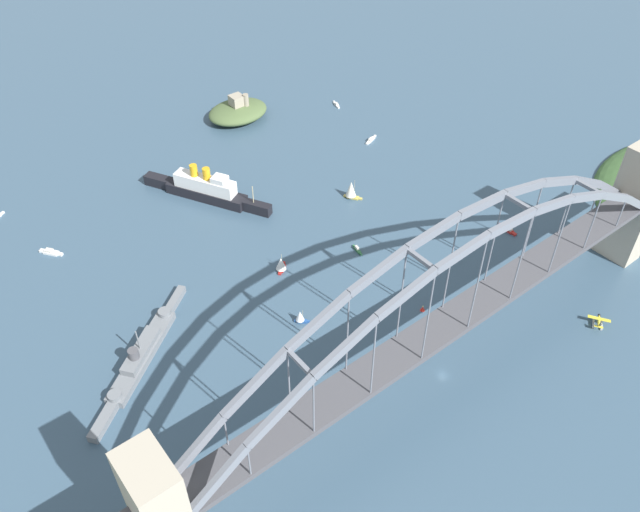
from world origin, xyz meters
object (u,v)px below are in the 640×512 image
Objects in this scene: harbor_arch_bridge at (454,320)px; fort_island_mid_harbor at (238,111)px; small_boat_6 at (357,249)px; channel_marker_buoy at (423,309)px; naval_cruiser at (141,355)px; seaplane_taxiing_near_bridge at (598,322)px; ocean_liner at (205,189)px; small_boat_0 at (50,252)px; small_boat_2 at (508,229)px; small_boat_8 at (351,189)px; small_boat_1 at (371,140)px; small_boat_4 at (336,104)px; small_boat_3 at (300,316)px; small_boat_7 at (281,264)px.

harbor_arch_bridge is 7.69× the size of fort_island_mid_harbor.
channel_marker_buoy is (-3.53, -48.46, 0.31)m from small_boat_6.
seaplane_taxiing_near_bridge is (163.46, -104.16, -0.73)m from naval_cruiser.
ocean_liner is 1.79× the size of fort_island_mid_harbor.
small_boat_2 is at bearing -33.78° from small_boat_0.
small_boat_8 is (25.85, 35.33, 4.59)m from small_boat_6.
small_boat_4 is at bearing 76.36° from small_boat_1.
small_boat_3 is at bearing 115.48° from harbor_arch_bridge.
small_boat_3 is at bearing 149.09° from channel_marker_buoy.
harbor_arch_bridge is 81.39m from seaplane_taxiing_near_bridge.
small_boat_1 is at bearing -56.17° from fort_island_mid_harbor.
harbor_arch_bridge reaches higher than small_boat_4.
small_boat_7 reaches higher than small_boat_2.
small_boat_1 reaches higher than small_boat_4.
fort_island_mid_harbor reaches higher than small_boat_4.
small_boat_1 is 1.27× the size of small_boat_7.
channel_marker_buoy is at bearing -109.32° from small_boat_8.
fort_island_mid_harbor is at bearing 123.83° from small_boat_1.
small_boat_4 is at bearing 61.68° from harbor_arch_bridge.
seaplane_taxiing_near_bridge is 1.09× the size of small_boat_6.
small_boat_1 is 107.83m from small_boat_2.
small_boat_7 is at bearing 68.36° from small_boat_3.
small_boat_8 is (76.02, 55.86, 1.96)m from small_boat_3.
fort_island_mid_harbor is at bearing 157.06° from small_boat_4.
seaplane_taxiing_near_bridge reaches higher than small_boat_1.
small_boat_6 is at bearing -66.64° from ocean_liner.
small_boat_4 is 102.63m from small_boat_8.
ocean_liner is 7.29× the size of small_boat_4.
harbor_arch_bridge is at bearing -101.78° from fort_island_mid_harbor.
small_boat_6 is 0.69× the size of small_boat_8.
ocean_liner is 1.04× the size of naval_cruiser.
harbor_arch_bridge is 4.48× the size of naval_cruiser.
naval_cruiser is at bearing -134.18° from ocean_liner.
small_boat_8 is at bearing -37.67° from ocean_liner.
small_boat_4 is (14.29, 155.02, -0.08)m from small_boat_2.
small_boat_2 is 117.55m from small_boat_7.
small_boat_7 reaches higher than small_boat_6.
small_boat_8 is (-58.64, -84.10, 4.70)m from small_boat_4.
naval_cruiser is 6.11× the size of small_boat_2.
small_boat_7 is at bearing -44.37° from small_boat_0.
small_boat_0 is 205.28m from small_boat_4.
harbor_arch_bridge is 106.98m from small_boat_2.
fort_island_mid_harbor is 3.55× the size of small_boat_0.
small_boat_2 is (183.99, -38.30, -1.93)m from naval_cruiser.
small_boat_7 is 68.85m from channel_marker_buoy.
fort_island_mid_harbor is 4.32× the size of small_boat_7.
fort_island_mid_harbor is at bearing 45.86° from ocean_liner.
ocean_liner is 9.52× the size of small_boat_3.
ocean_liner is at bearing -134.14° from fort_island_mid_harbor.
small_boat_0 is at bearing -171.99° from small_boat_4.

